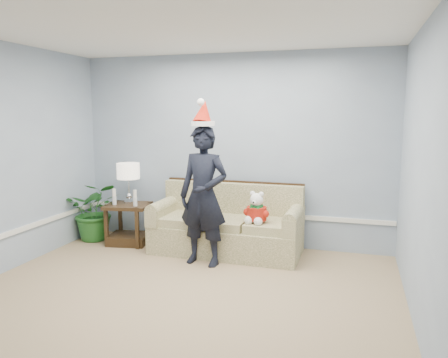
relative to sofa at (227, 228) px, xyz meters
name	(u,v)px	position (x,y,z in m)	size (l,w,h in m)	color
room_shell	(154,173)	(-0.06, -2.08, 1.02)	(4.54, 5.04, 2.74)	tan
wainscot_trim	(111,229)	(-1.24, -0.90, 0.12)	(4.49, 4.99, 0.06)	white
sofa	(227,228)	(0.00, 0.00, 0.00)	(2.00, 0.88, 0.93)	#545C2B
side_table	(129,228)	(-1.47, -0.08, -0.10)	(0.68, 0.60, 0.58)	#3D2916
table_lamp	(128,173)	(-1.49, 0.00, 0.70)	(0.33, 0.33, 0.58)	silver
candle_pair	(125,198)	(-1.46, -0.17, 0.36)	(0.39, 0.06, 0.23)	silver
houseplant	(96,211)	(-2.03, -0.03, 0.11)	(0.79, 0.68, 0.87)	#215F21
man	(204,196)	(-0.14, -0.56, 0.54)	(0.63, 0.41, 1.73)	black
santa_hat	(203,114)	(-0.14, -0.54, 1.53)	(0.33, 0.36, 0.34)	white
teddy_bear	(257,211)	(0.45, -0.23, 0.31)	(0.29, 0.31, 0.41)	white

